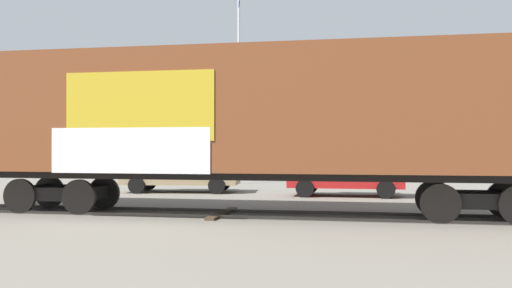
# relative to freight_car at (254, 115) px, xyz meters

# --- Properties ---
(ground_plane) EXTENTS (260.00, 260.00, 0.00)m
(ground_plane) POSITION_rel_freight_car_xyz_m (-0.72, 0.00, -2.59)
(ground_plane) COLOR slate
(track) EXTENTS (60.01, 4.08, 0.08)m
(track) POSITION_rel_freight_car_xyz_m (1.47, 0.06, -2.55)
(track) COLOR #4C4742
(track) RESTS_ON ground_plane
(freight_car) EXTENTS (17.15, 3.68, 4.42)m
(freight_car) POSITION_rel_freight_car_xyz_m (0.00, 0.00, 0.00)
(freight_car) COLOR brown
(freight_car) RESTS_ON ground_plane
(flagpole) EXTENTS (0.47, 1.28, 9.44)m
(flagpole) POSITION_rel_freight_car_xyz_m (-3.73, 12.41, 3.07)
(flagpole) COLOR silver
(flagpole) RESTS_ON ground_plane
(hillside) EXTENTS (136.54, 34.88, 12.74)m
(hillside) POSITION_rel_freight_car_xyz_m (-0.70, 61.85, 1.49)
(hillside) COLOR slate
(hillside) RESTS_ON ground_plane
(parked_car_tan) EXTENTS (4.73, 2.46, 1.71)m
(parked_car_tan) POSITION_rel_freight_car_xyz_m (-4.67, 6.89, -1.73)
(parked_car_tan) COLOR #9E8966
(parked_car_tan) RESTS_ON ground_plane
(parked_car_red) EXTENTS (4.14, 1.99, 1.71)m
(parked_car_red) POSITION_rel_freight_car_xyz_m (1.79, 6.54, -1.72)
(parked_car_red) COLOR #B21E1E
(parked_car_red) RESTS_ON ground_plane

